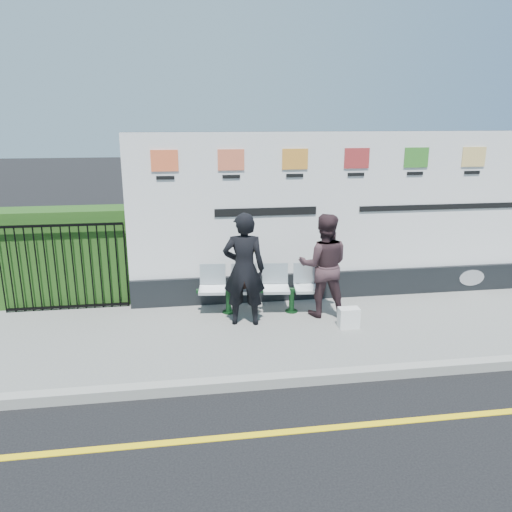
{
  "coord_description": "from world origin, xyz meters",
  "views": [
    {
      "loc": [
        -2.54,
        -4.68,
        3.37
      ],
      "look_at": [
        -1.42,
        2.8,
        1.25
      ],
      "focal_mm": 35.0,
      "sensor_mm": 36.0,
      "label": 1
    }
  ],
  "objects_px": {
    "woman_left": "(244,269)",
    "billboard": "(352,227)",
    "bench": "(260,300)",
    "woman_right": "(324,265)"
  },
  "relations": [
    {
      "from": "woman_left",
      "to": "billboard",
      "type": "bearing_deg",
      "value": -145.58
    },
    {
      "from": "billboard",
      "to": "bench",
      "type": "bearing_deg",
      "value": -160.94
    },
    {
      "from": "bench",
      "to": "woman_right",
      "type": "xyz_separation_m",
      "value": [
        1.03,
        -0.25,
        0.65
      ]
    },
    {
      "from": "woman_left",
      "to": "woman_right",
      "type": "xyz_separation_m",
      "value": [
        1.36,
        0.18,
        -0.05
      ]
    },
    {
      "from": "billboard",
      "to": "woman_left",
      "type": "xyz_separation_m",
      "value": [
        -2.11,
        -1.05,
        -0.38
      ]
    },
    {
      "from": "woman_right",
      "to": "woman_left",
      "type": "bearing_deg",
      "value": 19.65
    },
    {
      "from": "woman_left",
      "to": "woman_right",
      "type": "relative_size",
      "value": 1.05
    },
    {
      "from": "woman_left",
      "to": "woman_right",
      "type": "bearing_deg",
      "value": -164.42
    },
    {
      "from": "bench",
      "to": "woman_left",
      "type": "distance_m",
      "value": 0.88
    },
    {
      "from": "billboard",
      "to": "woman_left",
      "type": "height_order",
      "value": "billboard"
    }
  ]
}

